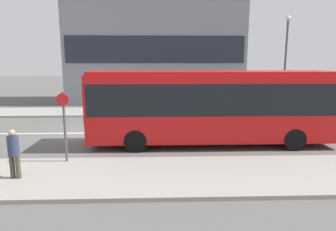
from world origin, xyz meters
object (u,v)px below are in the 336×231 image
(pedestrian_near_stop, at_px, (14,151))
(bus_stop_sign, at_px, (64,121))
(city_bus, at_px, (212,103))
(street_lamp, at_px, (286,55))
(parked_car_0, at_px, (327,109))

(pedestrian_near_stop, bearing_deg, bus_stop_sign, -116.22)
(city_bus, xyz_separation_m, bus_stop_sign, (-5.82, -2.54, -0.28))
(city_bus, bearing_deg, pedestrian_near_stop, -150.20)
(pedestrian_near_stop, height_order, bus_stop_sign, bus_stop_sign)
(city_bus, height_order, pedestrian_near_stop, city_bus)
(street_lamp, bearing_deg, city_bus, -130.96)
(parked_car_0, height_order, pedestrian_near_stop, pedestrian_near_stop)
(city_bus, bearing_deg, parked_car_0, 32.68)
(parked_car_0, relative_size, street_lamp, 0.70)
(parked_car_0, relative_size, pedestrian_near_stop, 2.95)
(bus_stop_sign, bearing_deg, street_lamp, 39.04)
(bus_stop_sign, bearing_deg, pedestrian_near_stop, -126.17)
(street_lamp, bearing_deg, parked_car_0, -35.55)
(pedestrian_near_stop, height_order, street_lamp, street_lamp)
(bus_stop_sign, bearing_deg, parked_car_0, 29.67)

